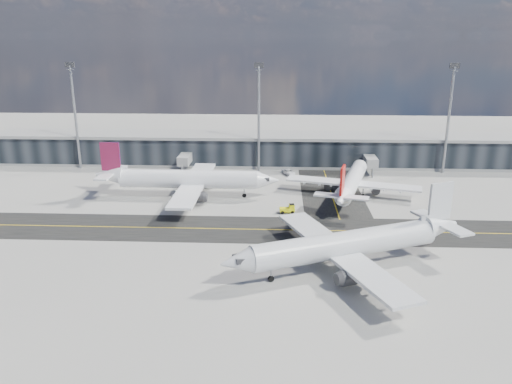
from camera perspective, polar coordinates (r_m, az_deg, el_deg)
ground at (r=92.27m, az=-0.94°, el=-5.20°), size 300.00×300.00×0.00m
taxiway_lanes at (r=102.11m, az=1.63°, el=-2.92°), size 180.00×63.00×0.03m
terminal_concourse at (r=143.51m, az=0.44°, el=4.79°), size 152.00×19.80×8.80m
floodlight_masts at (r=134.59m, az=0.32°, el=8.93°), size 102.50×0.70×28.90m
airliner_af at (r=115.12m, az=-7.96°, el=1.45°), size 42.11×35.80×12.52m
airliner_redtail at (r=116.34m, az=10.89°, el=1.18°), size 30.98×35.98×10.82m
airliner_near at (r=80.28m, az=10.55°, el=-5.89°), size 40.23×34.75×12.46m
baggage_tug at (r=104.42m, az=3.74°, el=-1.92°), size 3.23×1.84×1.95m
service_van at (r=133.64m, az=3.75°, el=2.29°), size 4.05×5.46×1.38m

